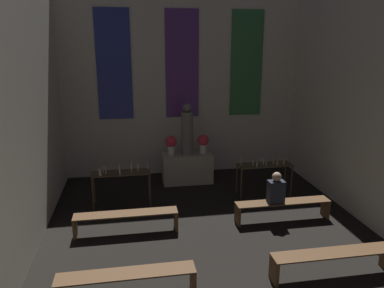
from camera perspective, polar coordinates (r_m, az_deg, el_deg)
wall_back at (r=11.29m, az=-1.55°, el=9.40°), size 7.23×0.16×5.54m
altar at (r=10.85m, az=-0.72°, el=-3.69°), size 1.42×0.64×0.85m
statue at (r=10.55m, az=-0.74°, el=1.98°), size 0.34×0.34×1.46m
flower_vase_left at (r=10.57m, az=-3.21°, el=0.07°), size 0.33×0.33×0.55m
flower_vase_right at (r=10.71m, az=1.71°, el=0.29°), size 0.33×0.33×0.55m
candle_rack_left at (r=9.43m, az=-10.73°, el=-4.85°), size 1.43×0.48×1.05m
candle_rack_right at (r=10.04m, az=10.97°, el=-3.62°), size 1.43×0.48×1.05m
pew_third_left at (r=6.34m, az=-9.92°, el=-19.66°), size 2.18×0.36×0.46m
pew_third_right at (r=7.18m, az=20.65°, el=-15.98°), size 2.18×0.36×0.46m
pew_back_left at (r=8.21m, az=-9.98°, el=-11.07°), size 2.18×0.36×0.46m
pew_back_right at (r=8.87m, az=13.65°, el=-9.20°), size 2.18×0.36×0.46m
person_seated at (r=8.63m, az=12.69°, el=-6.72°), size 0.36×0.24×0.71m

